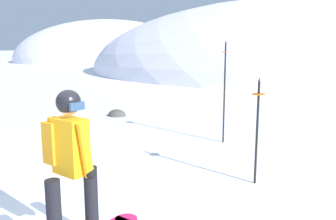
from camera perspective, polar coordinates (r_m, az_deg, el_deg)
name	(u,v)px	position (r m, az deg, el deg)	size (l,w,h in m)	color
ridge_peak_main	(295,71)	(33.58, 19.57, 5.91)	(36.23, 32.61, 12.27)	white
ridge_peak_far	(108,61)	(52.26, -9.55, 7.65)	(26.95, 24.26, 11.68)	white
snowboarder_main	(70,166)	(3.87, -15.42, -8.59)	(0.65, 1.80, 1.71)	#D11E5B
piste_marker_near	(225,86)	(7.96, 9.03, 3.87)	(0.20, 0.20, 2.27)	black
piste_marker_far	(257,123)	(5.66, 14.09, -2.10)	(0.20, 0.20, 1.68)	black
rock_dark	(117,116)	(11.23, -8.17, -0.94)	(0.59, 0.50, 0.41)	#4C4742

